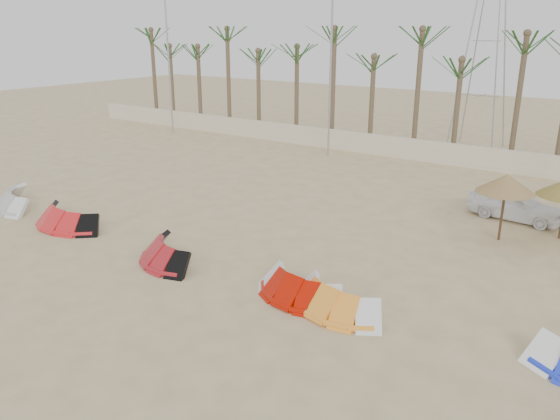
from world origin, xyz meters
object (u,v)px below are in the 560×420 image
Objects in this scene: kite_red_mid at (171,249)px; parasol_left at (506,184)px; kite_red_left at (73,215)px; car at (516,205)px; kite_grey at (22,197)px; kite_orange at (339,295)px; kite_red_right at (304,284)px.

parasol_left reaches higher than kite_red_mid.
car reaches higher than kite_red_left.
kite_red_mid is 14.58m from car.
kite_grey is 16.76m from kite_orange.
kite_red_mid is at bearing -177.05° from kite_orange.
kite_red_left is at bearing -150.76° from parasol_left.
car is (2.36, 11.18, 0.24)m from kite_orange.
car reaches higher than kite_red_mid.
kite_red_left and kite_red_mid have the same top height.
kite_grey and kite_red_mid have the same top height.
kite_red_mid is at bearing -136.16° from parasol_left.
kite_red_right is (5.31, 0.38, 0.00)m from kite_red_mid.
kite_red_left is 1.41× the size of parasol_left.
kite_orange is at bearing 173.79° from car.
parasol_left is (9.01, 8.65, 1.86)m from kite_red_mid.
car is (-0.08, 2.86, -1.62)m from parasol_left.
kite_grey is 1.02× the size of car.
kite_red_right is at bearing 0.66° from kite_red_left.
car is at bearing 37.05° from kite_red_left.
car is at bearing 30.01° from kite_grey.
kite_red_right is 9.25m from parasol_left.
kite_grey is 1.19× the size of kite_red_right.
kite_orange is (1.26, -0.04, 0.00)m from kite_red_right.
kite_orange is (6.57, 0.34, 0.00)m from kite_red_mid.
parasol_left is (19.21, 8.18, 1.85)m from kite_grey.
kite_grey is at bearing 177.35° from kite_red_mid.
kite_red_left is 11.31m from kite_red_right.
kite_red_right is 11.71m from car.
kite_grey and kite_orange have the same top height.
kite_red_left is 1.05× the size of kite_red_mid.
car is at bearing 71.99° from kite_red_right.
kite_grey is 10.21m from kite_red_mid.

